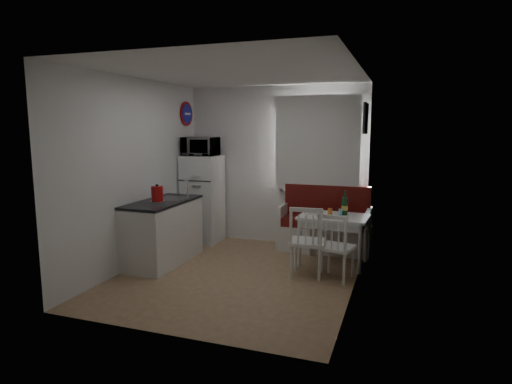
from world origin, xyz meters
TOP-DOWN VIEW (x-y plane):
  - floor at (0.00, 0.00)m, footprint 3.00×3.50m
  - ceiling at (0.00, 0.00)m, footprint 3.00×3.50m
  - wall_back at (0.00, 1.75)m, footprint 3.00×0.02m
  - wall_front at (0.00, -1.75)m, footprint 3.00×0.02m
  - wall_left at (-1.50, 0.00)m, footprint 0.02×3.50m
  - wall_right at (1.50, 0.00)m, footprint 0.02×3.50m
  - window at (0.70, 1.72)m, footprint 1.22×0.06m
  - curtain at (0.70, 1.65)m, footprint 1.35×0.02m
  - kitchen_counter at (-1.20, 0.16)m, footprint 0.62×1.32m
  - wall_sign at (-1.47, 1.45)m, footprint 0.03×0.40m
  - picture_frame at (1.48, 1.10)m, footprint 0.04×0.52m
  - bench at (0.88, 1.51)m, footprint 1.42×0.55m
  - dining_table at (1.12, 0.86)m, footprint 0.97×0.71m
  - chair_left at (0.87, 0.19)m, footprint 0.47×0.45m
  - chair_right at (1.25, 0.20)m, footprint 0.48×0.47m
  - fridge at (-1.18, 1.40)m, footprint 0.58×0.58m
  - microwave at (-1.18, 1.35)m, footprint 0.56×0.38m
  - kettle at (-1.15, -0.04)m, footprint 0.19×0.19m
  - wine_bottle at (1.25, 0.96)m, footprint 0.09×0.09m
  - drinking_glass_orange at (1.07, 0.81)m, footprint 0.07×0.07m
  - drinking_glass_blue at (1.20, 0.91)m, footprint 0.05×0.05m
  - plate at (0.82, 0.88)m, footprint 0.26×0.26m

SIDE VIEW (x-z plane):
  - floor at x=0.00m, z-range -0.01..0.01m
  - bench at x=0.88m, z-range -0.17..0.85m
  - kitchen_counter at x=-1.20m, z-range -0.12..1.04m
  - chair_right at x=1.25m, z-range 0.30..0.76m
  - chair_left at x=0.87m, z-range 0.33..0.83m
  - dining_table at x=1.12m, z-range 0.27..0.98m
  - plate at x=0.82m, z-range 0.71..0.73m
  - fridge at x=-1.18m, z-range 0.00..1.46m
  - drinking_glass_blue at x=1.20m, z-range 0.71..0.80m
  - drinking_glass_orange at x=1.07m, z-range 0.71..0.81m
  - wine_bottle at x=1.25m, z-range 0.71..1.05m
  - kettle at x=-1.15m, z-range 0.90..1.16m
  - wall_back at x=0.00m, z-range 0.00..2.60m
  - wall_front at x=0.00m, z-range 0.00..2.60m
  - wall_left at x=-1.50m, z-range 0.00..2.60m
  - wall_right at x=1.50m, z-range 0.00..2.60m
  - microwave at x=-1.18m, z-range 1.46..1.77m
  - window at x=0.70m, z-range 0.89..2.36m
  - curtain at x=0.70m, z-range 0.93..2.42m
  - picture_frame at x=1.48m, z-range 1.84..2.26m
  - wall_sign at x=-1.47m, z-range 1.95..2.35m
  - ceiling at x=0.00m, z-range 2.59..2.61m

